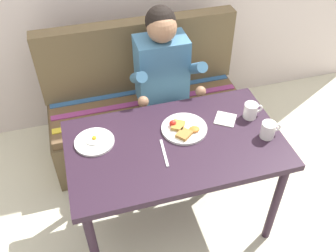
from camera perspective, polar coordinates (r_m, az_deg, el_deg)
name	(u,v)px	position (r m, az deg, el deg)	size (l,w,h in m)	color
ground_plane	(174,218)	(2.64, 0.93, -13.81)	(8.00, 8.00, 0.00)	beige
table	(175,152)	(2.13, 1.12, -4.05)	(1.20, 0.70, 0.73)	black
couch	(146,112)	(2.89, -3.37, 2.16)	(1.44, 0.56, 1.00)	brown
person	(164,78)	(2.52, -0.56, 7.25)	(0.45, 0.61, 1.21)	teal
plate_breakfast	(184,129)	(2.14, 2.40, -0.39)	(0.26, 0.26, 0.05)	white
plate_eggs	(94,142)	(2.10, -11.13, -2.33)	(0.22, 0.22, 0.04)	white
coffee_mug	(251,110)	(2.25, 12.49, 2.35)	(0.12, 0.08, 0.09)	white
coffee_mug_second	(268,130)	(2.14, 15.03, -0.53)	(0.12, 0.08, 0.10)	white
napkin	(225,119)	(2.23, 8.70, 1.04)	(0.12, 0.12, 0.01)	silver
knife	(164,153)	(2.01, -0.57, -4.10)	(0.01, 0.20, 0.01)	silver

